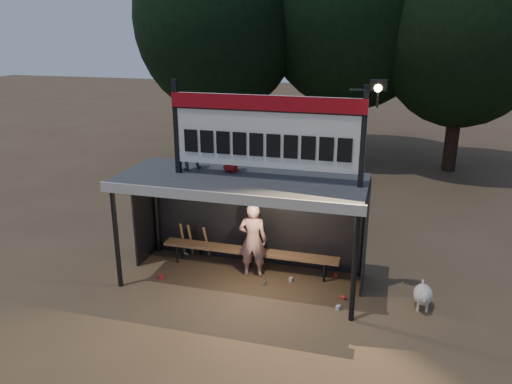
% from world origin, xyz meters
% --- Properties ---
extents(ground, '(80.00, 80.00, 0.00)m').
position_xyz_m(ground, '(0.00, 0.00, 0.00)').
color(ground, '#4E3A27').
rests_on(ground, ground).
extents(player, '(0.66, 0.47, 1.68)m').
position_xyz_m(player, '(0.15, 0.30, 0.84)').
color(player, silver).
rests_on(player, ground).
extents(child_a, '(0.72, 0.70, 1.17)m').
position_xyz_m(child_a, '(-1.27, 0.29, 2.91)').
color(child_a, slate).
rests_on(child_a, dugout_shelter).
extents(child_b, '(0.54, 0.48, 0.92)m').
position_xyz_m(child_b, '(-0.32, 0.35, 2.78)').
color(child_b, '#AB1A1B').
rests_on(child_b, dugout_shelter).
extents(dugout_shelter, '(5.10, 2.08, 2.32)m').
position_xyz_m(dugout_shelter, '(0.00, 0.24, 1.85)').
color(dugout_shelter, '#373739').
rests_on(dugout_shelter, ground).
extents(scoreboard_assembly, '(4.10, 0.27, 1.99)m').
position_xyz_m(scoreboard_assembly, '(0.56, -0.01, 3.32)').
color(scoreboard_assembly, black).
rests_on(scoreboard_assembly, dugout_shelter).
extents(bench, '(4.00, 0.35, 0.48)m').
position_xyz_m(bench, '(0.00, 0.55, 0.43)').
color(bench, '#956946').
rests_on(bench, ground).
extents(tree_left, '(6.46, 6.46, 9.27)m').
position_xyz_m(tree_left, '(-4.00, 10.00, 5.51)').
color(tree_left, '#302215').
rests_on(tree_left, ground).
extents(tree_mid, '(7.22, 7.22, 10.36)m').
position_xyz_m(tree_mid, '(1.00, 11.50, 6.17)').
color(tree_mid, black).
rests_on(tree_mid, ground).
extents(tree_right, '(6.08, 6.08, 8.72)m').
position_xyz_m(tree_right, '(5.00, 10.50, 5.19)').
color(tree_right, black).
rests_on(tree_right, ground).
extents(dog, '(0.36, 0.81, 0.49)m').
position_xyz_m(dog, '(3.69, -0.10, 0.28)').
color(dog, silver).
rests_on(dog, ground).
extents(bats, '(0.68, 0.35, 0.84)m').
position_xyz_m(bats, '(-1.42, 0.82, 0.43)').
color(bats, olive).
rests_on(bats, ground).
extents(litter, '(4.02, 1.58, 0.08)m').
position_xyz_m(litter, '(0.63, 0.09, 0.04)').
color(litter, red).
rests_on(litter, ground).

